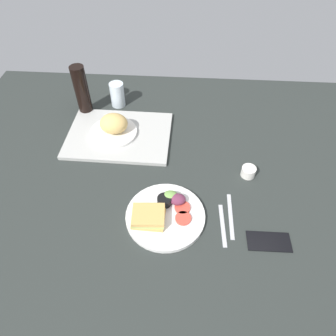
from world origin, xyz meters
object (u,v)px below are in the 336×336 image
serving_tray (119,135)px  drinking_glass (117,95)px  espresso_cup (248,172)px  fork (223,225)px  cell_phone (269,241)px  plate_with_salad (164,213)px  soda_bottle (82,91)px  bread_plate_near (114,127)px  knife (231,216)px

serving_tray → drinking_glass: bearing=100.5°
espresso_cup → drinking_glass: bearing=144.2°
drinking_glass → fork: size_ratio=0.70×
fork → serving_tray: bearing=42.7°
serving_tray → drinking_glass: (-4.36, 23.42, 5.12)cm
espresso_cup → cell_phone: espresso_cup is taller
serving_tray → plate_with_salad: (22.98, -40.62, 0.93)cm
cell_phone → plate_with_salad: bearing=167.1°
serving_tray → fork: serving_tray is taller
espresso_cup → fork: (-11.00, -23.91, -1.75)cm
drinking_glass → serving_tray: bearing=-79.5°
plate_with_salad → soda_bottle: size_ratio=1.16×
serving_tray → plate_with_salad: plate_with_salad is taller
soda_bottle → cell_phone: bearing=-40.0°
cell_phone → fork: bearing=159.8°
soda_bottle → fork: size_ratio=1.41×
serving_tray → fork: 61.30cm
bread_plate_near → plate_with_salad: bearing=-58.7°
bread_plate_near → fork: bread_plate_near is taller
drinking_glass → espresso_cup: size_ratio=2.11×
drinking_glass → cell_phone: 95.64cm
espresso_cup → plate_with_salad: bearing=-145.8°
espresso_cup → fork: espresso_cup is taller
drinking_glass → plate_with_salad: bearing=-66.9°
bread_plate_near → plate_with_salad: size_ratio=0.74×
drinking_glass → fork: drinking_glass is taller
bread_plate_near → cell_phone: size_ratio=1.43×
bread_plate_near → cell_phone: bread_plate_near is taller
bread_plate_near → knife: size_ratio=1.09×
cell_phone → drinking_glass: bearing=130.7°
fork → bread_plate_near: bearing=43.8°
drinking_glass → espresso_cup: drinking_glass is taller
soda_bottle → espresso_cup: (73.42, -35.64, -9.98)cm
knife → cell_phone: 15.16cm
soda_bottle → cell_phone: size_ratio=1.66×
plate_with_salad → soda_bottle: 71.50cm
soda_bottle → plate_with_salad: bearing=-53.8°
serving_tray → espresso_cup: bearing=-19.3°
soda_bottle → knife: 86.62cm
knife → cell_phone: cell_phone is taller
serving_tray → knife: size_ratio=2.37×
drinking_glass → fork: bearing=-54.2°
serving_tray → knife: 60.83cm
serving_tray → drinking_glass: size_ratio=3.80×
plate_with_salad → drinking_glass: (-27.33, 64.04, 4.19)cm
plate_with_salad → cell_phone: plate_with_salad is taller
serving_tray → fork: (43.64, -43.04, -0.55)cm
fork → cell_phone: (14.94, -5.34, 0.15)cm
fork → knife: (3.00, 4.00, 0.00)cm
plate_with_salad → espresso_cup: size_ratio=4.98×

